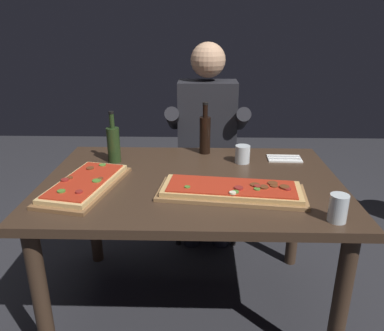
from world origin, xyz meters
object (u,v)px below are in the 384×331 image
(dining_table, at_px, (192,197))
(diner_chair, at_px, (206,165))
(wine_bottle_dark, at_px, (205,133))
(tumbler_near_camera, at_px, (242,154))
(oil_bottle_amber, at_px, (114,144))
(pizza_rectangular_left, at_px, (85,184))
(seated_diner, at_px, (207,135))
(pizza_rectangular_front, at_px, (232,190))
(tumbler_far_side, at_px, (338,210))

(dining_table, relative_size, diner_chair, 1.61)
(wine_bottle_dark, height_order, tumbler_near_camera, wine_bottle_dark)
(tumbler_near_camera, height_order, diner_chair, diner_chair)
(diner_chair, bearing_deg, dining_table, -95.44)
(oil_bottle_amber, height_order, diner_chair, oil_bottle_amber)
(pizza_rectangular_left, distance_m, seated_diner, 1.02)
(pizza_rectangular_front, xyz_separation_m, tumbler_far_side, (0.38, -0.22, 0.03))
(tumbler_far_side, relative_size, diner_chair, 0.12)
(pizza_rectangular_left, distance_m, tumbler_near_camera, 0.82)
(pizza_rectangular_left, height_order, wine_bottle_dark, wine_bottle_dark)
(dining_table, xyz_separation_m, pizza_rectangular_left, (-0.48, -0.12, 0.11))
(pizza_rectangular_front, height_order, tumbler_far_side, tumbler_far_side)
(oil_bottle_amber, bearing_deg, diner_chair, 51.36)
(oil_bottle_amber, height_order, tumbler_near_camera, oil_bottle_amber)
(seated_diner, bearing_deg, pizza_rectangular_left, -123.10)
(pizza_rectangular_front, xyz_separation_m, wine_bottle_dark, (-0.11, 0.56, 0.10))
(seated_diner, bearing_deg, diner_chair, 90.00)
(dining_table, distance_m, tumbler_near_camera, 0.38)
(wine_bottle_dark, bearing_deg, pizza_rectangular_left, -136.89)
(tumbler_near_camera, height_order, tumbler_far_side, tumbler_far_side)
(pizza_rectangular_front, distance_m, pizza_rectangular_left, 0.65)
(dining_table, bearing_deg, tumbler_near_camera, 41.71)
(pizza_rectangular_front, bearing_deg, seated_diner, 96.06)
(wine_bottle_dark, bearing_deg, pizza_rectangular_front, -78.48)
(pizza_rectangular_left, relative_size, seated_diner, 0.40)
(dining_table, height_order, tumbler_near_camera, tumbler_near_camera)
(dining_table, xyz_separation_m, oil_bottle_amber, (-0.42, 0.23, 0.20))
(dining_table, bearing_deg, tumbler_far_side, -35.13)
(pizza_rectangular_front, height_order, wine_bottle_dark, wine_bottle_dark)
(wine_bottle_dark, bearing_deg, diner_chair, 87.90)
(dining_table, height_order, diner_chair, diner_chair)
(pizza_rectangular_left, bearing_deg, pizza_rectangular_front, -4.41)
(pizza_rectangular_front, height_order, pizza_rectangular_left, same)
(pizza_rectangular_left, xyz_separation_m, oil_bottle_amber, (0.06, 0.35, 0.08))
(pizza_rectangular_front, xyz_separation_m, diner_chair, (-0.10, 1.02, -0.27))
(dining_table, bearing_deg, seated_diner, 83.68)
(pizza_rectangular_front, bearing_deg, tumbler_near_camera, 78.03)
(pizza_rectangular_front, relative_size, tumbler_near_camera, 7.03)
(tumbler_near_camera, xyz_separation_m, diner_chair, (-0.18, 0.62, -0.30))
(diner_chair, bearing_deg, seated_diner, -90.00)
(pizza_rectangular_front, xyz_separation_m, oil_bottle_amber, (-0.60, 0.40, 0.08))
(pizza_rectangular_left, bearing_deg, wine_bottle_dark, 43.11)
(pizza_rectangular_left, bearing_deg, oil_bottle_amber, 80.85)
(pizza_rectangular_left, xyz_separation_m, diner_chair, (0.56, 0.97, -0.27))
(wine_bottle_dark, xyz_separation_m, diner_chair, (0.02, 0.47, -0.37))
(pizza_rectangular_left, relative_size, tumbler_far_side, 4.98)
(tumbler_near_camera, distance_m, seated_diner, 0.53)
(tumbler_near_camera, bearing_deg, seated_diner, 109.90)
(tumbler_near_camera, bearing_deg, diner_chair, 106.28)
(seated_diner, bearing_deg, pizza_rectangular_front, -83.94)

